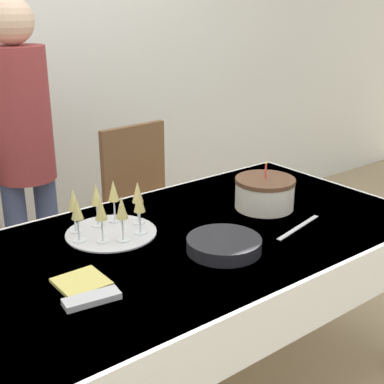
% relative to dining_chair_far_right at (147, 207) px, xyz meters
% --- Properties ---
extents(dining_table, '(2.13, 1.01, 0.76)m').
position_rel_dining_chair_far_right_xyz_m(dining_table, '(-0.47, -0.82, 0.13)').
color(dining_table, white).
rests_on(dining_table, ground_plane).
extents(dining_chair_far_right, '(0.44, 0.44, 0.97)m').
position_rel_dining_chair_far_right_xyz_m(dining_chair_far_right, '(0.00, 0.00, 0.00)').
color(dining_chair_far_right, brown).
rests_on(dining_chair_far_right, ground_plane).
extents(birthday_cake, '(0.25, 0.25, 0.21)m').
position_rel_dining_chair_far_right_xyz_m(birthday_cake, '(0.09, -0.79, 0.29)').
color(birthday_cake, silver).
rests_on(birthday_cake, dining_table).
extents(champagne_tray, '(0.35, 0.35, 0.18)m').
position_rel_dining_chair_far_right_xyz_m(champagne_tray, '(-0.57, -0.62, 0.31)').
color(champagne_tray, silver).
rests_on(champagne_tray, dining_table).
extents(plate_stack_main, '(0.27, 0.27, 0.05)m').
position_rel_dining_chair_far_right_xyz_m(plate_stack_main, '(-0.32, -1.00, 0.25)').
color(plate_stack_main, black).
rests_on(plate_stack_main, dining_table).
extents(cake_knife, '(0.30, 0.08, 0.00)m').
position_rel_dining_chair_far_right_xyz_m(cake_knife, '(0.04, -1.03, 0.23)').
color(cake_knife, silver).
rests_on(cake_knife, dining_table).
extents(fork_pile, '(0.18, 0.08, 0.02)m').
position_rel_dining_chair_far_right_xyz_m(fork_pile, '(-0.86, -1.02, 0.24)').
color(fork_pile, silver).
rests_on(fork_pile, dining_table).
extents(napkin_pile, '(0.15, 0.15, 0.01)m').
position_rel_dining_chair_far_right_xyz_m(napkin_pile, '(-0.83, -0.90, 0.23)').
color(napkin_pile, '#E0D166').
rests_on(napkin_pile, dining_table).
extents(person_standing, '(0.28, 0.28, 1.63)m').
position_rel_dining_chair_far_right_xyz_m(person_standing, '(-0.59, 0.14, 0.44)').
color(person_standing, '#3F4C72').
rests_on(person_standing, ground_plane).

